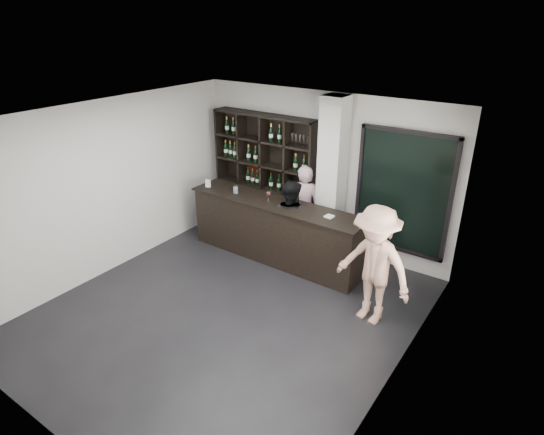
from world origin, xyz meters
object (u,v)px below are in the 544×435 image
Objects in this scene: tasting_counter at (275,231)px; taster_black at (290,222)px; wine_shelf at (265,176)px; customer at (374,266)px; taster_pink at (304,208)px.

tasting_counter is 0.34m from taster_black.
taster_black is at bearing 22.57° from tasting_counter.
customer is at bearing -27.18° from wine_shelf.
taster_black is at bearing 166.85° from customer.
tasting_counter is at bearing 171.65° from customer.
taster_pink reaches higher than tasting_counter.
taster_pink is 0.56m from taster_black.
taster_pink is (0.20, 0.65, 0.27)m from tasting_counter.
taster_pink is at bearing 154.99° from customer.
wine_shelf reaches higher than taster_black.
taster_pink is 1.08× the size of taster_black.
taster_pink is at bearing -85.23° from taster_black.
wine_shelf is 1.34m from taster_black.
wine_shelf is at bearing -30.83° from taster_pink.
wine_shelf reaches higher than tasting_counter.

